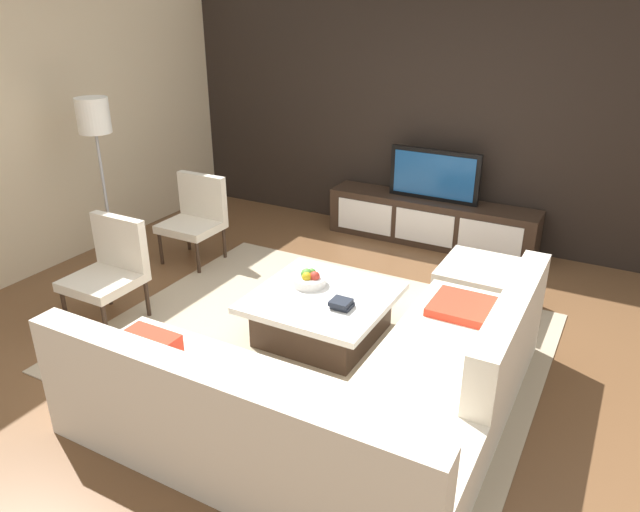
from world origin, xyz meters
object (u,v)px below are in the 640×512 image
(television, at_px, (434,175))
(book_stack, at_px, (342,304))
(coffee_table, at_px, (323,315))
(ottoman, at_px, (482,287))
(media_console, at_px, (430,221))
(accent_chair_near, at_px, (111,265))
(accent_chair_far, at_px, (196,213))
(fruit_bowl, at_px, (309,279))
(floor_lamp, at_px, (95,128))
(sectional_couch, at_px, (340,396))

(television, xyz_separation_m, book_stack, (0.12, -2.41, -0.36))
(coffee_table, relative_size, ottoman, 1.50)
(media_console, height_order, accent_chair_near, accent_chair_near)
(television, height_order, accent_chair_far, television)
(media_console, xyz_separation_m, accent_chair_far, (-1.97, -1.54, 0.24))
(ottoman, bearing_deg, book_stack, -122.36)
(accent_chair_near, xyz_separation_m, ottoman, (2.67, 1.64, -0.29))
(fruit_bowl, distance_m, book_stack, 0.46)
(television, relative_size, fruit_bowl, 3.49)
(accent_chair_far, bearing_deg, ottoman, 14.35)
(television, bearing_deg, fruit_bowl, -97.22)
(media_console, xyz_separation_m, floor_lamp, (-2.58, -2.12, 1.15))
(sectional_couch, bearing_deg, accent_chair_near, 170.23)
(sectional_couch, xyz_separation_m, accent_chair_near, (-2.33, 0.40, 0.21))
(book_stack, bearing_deg, coffee_table, 152.30)
(television, distance_m, coffee_table, 2.37)
(media_console, bearing_deg, ottoman, -53.93)
(television, xyz_separation_m, coffee_table, (-0.10, -2.30, -0.57))
(coffee_table, bearing_deg, sectional_couch, -56.33)
(coffee_table, bearing_deg, book_stack, -27.70)
(accent_chair_near, bearing_deg, media_console, 59.27)
(television, height_order, ottoman, television)
(media_console, height_order, ottoman, media_console)
(floor_lamp, bearing_deg, television, 39.42)
(media_console, relative_size, book_stack, 14.64)
(coffee_table, bearing_deg, media_console, 87.51)
(accent_chair_near, xyz_separation_m, accent_chair_far, (-0.18, 1.31, 0.00))
(book_stack, bearing_deg, floor_lamp, 173.75)
(television, distance_m, accent_chair_far, 2.51)
(media_console, xyz_separation_m, ottoman, (0.88, -1.21, -0.05))
(accent_chair_far, bearing_deg, book_stack, -14.85)
(sectional_couch, height_order, accent_chair_far, accent_chair_far)
(ottoman, bearing_deg, media_console, 126.07)
(sectional_couch, relative_size, accent_chair_far, 2.87)
(media_console, height_order, floor_lamp, floor_lamp)
(sectional_couch, xyz_separation_m, ottoman, (0.35, 2.04, -0.08))
(ottoman, height_order, book_stack, book_stack)
(book_stack, bearing_deg, fruit_bowl, 151.55)
(coffee_table, height_order, book_stack, book_stack)
(television, relative_size, coffee_table, 0.93)
(television, bearing_deg, book_stack, -87.07)
(media_console, distance_m, book_stack, 2.42)
(coffee_table, height_order, ottoman, ottoman)
(fruit_bowl, xyz_separation_m, accent_chair_far, (-1.69, 0.66, 0.06))
(accent_chair_far, bearing_deg, accent_chair_near, -74.41)
(accent_chair_near, xyz_separation_m, floor_lamp, (-0.79, 0.73, 0.91))
(media_console, height_order, book_stack, media_console)
(coffee_table, height_order, accent_chair_far, accent_chair_far)
(media_console, bearing_deg, accent_chair_far, -142.00)
(floor_lamp, xyz_separation_m, fruit_bowl, (2.30, -0.08, -0.97))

